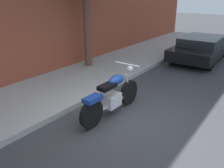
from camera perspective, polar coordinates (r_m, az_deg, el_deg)
The scene contains 4 objects.
ground_plane at distance 5.51m, azimuth 4.85°, elevation -9.30°, with size 60.00×60.00×0.00m, color #38383D.
sidewalk at distance 7.18m, azimuth -14.55°, elevation -1.69°, with size 24.80×2.59×0.14m, color #A1A1A1.
motorcycle at distance 5.63m, azimuth -0.05°, elevation -3.09°, with size 2.14×0.70×1.16m.
parked_car_black at distance 11.06m, azimuth 20.89°, elevation 8.32°, with size 4.08×1.81×1.03m.
Camera 1 is at (-4.07, -2.43, 2.82)m, focal length 37.61 mm.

